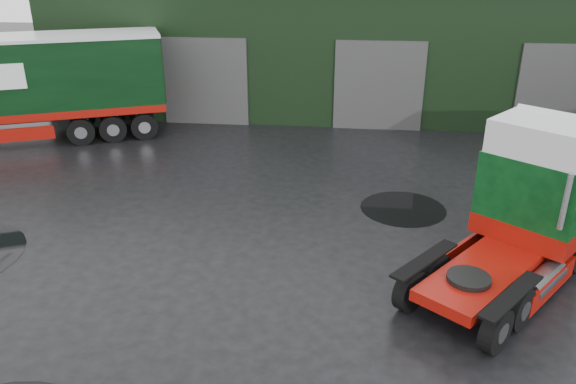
% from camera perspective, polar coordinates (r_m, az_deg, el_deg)
% --- Properties ---
extents(ground, '(100.00, 100.00, 0.00)m').
position_cam_1_polar(ground, '(13.79, 2.34, -10.59)').
color(ground, black).
extents(warehouse, '(32.40, 12.40, 6.30)m').
position_cam_1_polar(warehouse, '(31.74, 8.93, 15.05)').
color(warehouse, black).
rests_on(warehouse, ground).
extents(hero_tractor, '(6.13, 6.73, 3.99)m').
position_cam_1_polar(hero_tractor, '(14.07, 21.38, -2.25)').
color(hero_tractor, '#083412').
rests_on(hero_tractor, ground).
extents(tree_back_b, '(4.40, 4.40, 7.50)m').
position_cam_1_polar(tree_back_b, '(42.60, 19.83, 16.94)').
color(tree_back_b, black).
rests_on(tree_back_b, ground).
extents(puddle_1, '(2.74, 2.74, 0.01)m').
position_cam_1_polar(puddle_1, '(18.49, 11.60, -1.64)').
color(puddle_1, black).
rests_on(puddle_1, ground).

